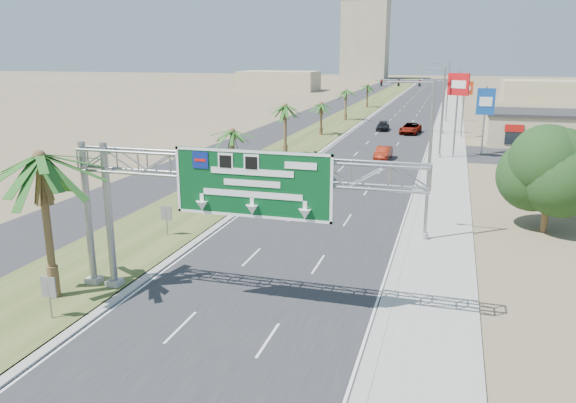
{
  "coord_description": "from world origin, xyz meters",
  "views": [
    {
      "loc": [
        8.71,
        -12.91,
        11.53
      ],
      "look_at": [
        0.92,
        13.62,
        4.2
      ],
      "focal_mm": 35.0,
      "sensor_mm": 36.0,
      "label": 1
    }
  ],
  "objects_px": {
    "pole_sign_blue": "(486,104)",
    "pole_sign_red_far": "(464,92)",
    "palm_near": "(39,158)",
    "car_left_lane": "(320,177)",
    "car_mid_lane": "(383,153)",
    "signal_mast": "(429,101)",
    "car_right_lane": "(410,129)",
    "sign_gantry": "(223,179)",
    "store_building": "(560,130)",
    "pole_sign_red_near": "(458,90)",
    "car_far": "(383,126)"
  },
  "relations": [
    {
      "from": "palm_near",
      "to": "pole_sign_blue",
      "type": "distance_m",
      "value": 52.41
    },
    {
      "from": "car_far",
      "to": "pole_sign_red_far",
      "type": "distance_m",
      "value": 13.65
    },
    {
      "from": "car_far",
      "to": "signal_mast",
      "type": "bearing_deg",
      "value": -16.4
    },
    {
      "from": "pole_sign_red_near",
      "to": "palm_near",
      "type": "bearing_deg",
      "value": -112.3
    },
    {
      "from": "signal_mast",
      "to": "store_building",
      "type": "xyz_separation_m",
      "value": [
        16.83,
        -5.97,
        -2.85
      ]
    },
    {
      "from": "car_right_lane",
      "to": "pole_sign_red_near",
      "type": "relative_size",
      "value": 0.58
    },
    {
      "from": "signal_mast",
      "to": "car_right_lane",
      "type": "height_order",
      "value": "signal_mast"
    },
    {
      "from": "store_building",
      "to": "car_mid_lane",
      "type": "distance_m",
      "value": 26.36
    },
    {
      "from": "signal_mast",
      "to": "pole_sign_red_far",
      "type": "distance_m",
      "value": 5.76
    },
    {
      "from": "car_right_lane",
      "to": "pole_sign_blue",
      "type": "bearing_deg",
      "value": -52.77
    },
    {
      "from": "signal_mast",
      "to": "pole_sign_blue",
      "type": "distance_m",
      "value": 17.61
    },
    {
      "from": "palm_near",
      "to": "pole_sign_red_near",
      "type": "height_order",
      "value": "pole_sign_red_near"
    },
    {
      "from": "pole_sign_red_far",
      "to": "signal_mast",
      "type": "bearing_deg",
      "value": 148.56
    },
    {
      "from": "signal_mast",
      "to": "pole_sign_red_near",
      "type": "bearing_deg",
      "value": -78.94
    },
    {
      "from": "store_building",
      "to": "car_far",
      "type": "bearing_deg",
      "value": 161.78
    },
    {
      "from": "pole_sign_blue",
      "to": "pole_sign_red_far",
      "type": "relative_size",
      "value": 0.98
    },
    {
      "from": "pole_sign_red_near",
      "to": "pole_sign_red_far",
      "type": "bearing_deg",
      "value": 86.8
    },
    {
      "from": "pole_sign_red_far",
      "to": "car_left_lane",
      "type": "bearing_deg",
      "value": -110.07
    },
    {
      "from": "sign_gantry",
      "to": "car_left_lane",
      "type": "xyz_separation_m",
      "value": [
        -1.34,
        25.4,
        -5.32
      ]
    },
    {
      "from": "car_left_lane",
      "to": "pole_sign_red_near",
      "type": "xyz_separation_m",
      "value": [
        11.4,
        17.06,
        6.87
      ]
    },
    {
      "from": "car_far",
      "to": "pole_sign_red_near",
      "type": "xyz_separation_m",
      "value": [
        10.58,
        -21.38,
        6.97
      ]
    },
    {
      "from": "car_right_lane",
      "to": "car_far",
      "type": "bearing_deg",
      "value": 155.83
    },
    {
      "from": "car_left_lane",
      "to": "car_right_lane",
      "type": "distance_m",
      "value": 36.29
    },
    {
      "from": "store_building",
      "to": "car_left_lane",
      "type": "distance_m",
      "value": 39.22
    },
    {
      "from": "car_right_lane",
      "to": "pole_sign_red_near",
      "type": "height_order",
      "value": "pole_sign_red_near"
    },
    {
      "from": "car_left_lane",
      "to": "pole_sign_red_far",
      "type": "height_order",
      "value": "pole_sign_red_far"
    },
    {
      "from": "signal_mast",
      "to": "sign_gantry",
      "type": "bearing_deg",
      "value": -95.74
    },
    {
      "from": "palm_near",
      "to": "car_mid_lane",
      "type": "distance_m",
      "value": 43.29
    },
    {
      "from": "pole_sign_red_near",
      "to": "car_far",
      "type": "bearing_deg",
      "value": 116.33
    },
    {
      "from": "car_right_lane",
      "to": "store_building",
      "type": "bearing_deg",
      "value": -9.37
    },
    {
      "from": "car_left_lane",
      "to": "pole_sign_blue",
      "type": "bearing_deg",
      "value": 53.25
    },
    {
      "from": "sign_gantry",
      "to": "pole_sign_red_near",
      "type": "relative_size",
      "value": 1.74
    },
    {
      "from": "sign_gantry",
      "to": "car_far",
      "type": "distance_m",
      "value": 64.07
    },
    {
      "from": "car_far",
      "to": "pole_sign_red_near",
      "type": "height_order",
      "value": "pole_sign_red_near"
    },
    {
      "from": "pole_sign_blue",
      "to": "car_far",
      "type": "bearing_deg",
      "value": 127.48
    },
    {
      "from": "car_right_lane",
      "to": "signal_mast",
      "type": "bearing_deg",
      "value": 22.82
    },
    {
      "from": "pole_sign_red_near",
      "to": "pole_sign_red_far",
      "type": "relative_size",
      "value": 1.21
    },
    {
      "from": "store_building",
      "to": "pole_sign_red_near",
      "type": "bearing_deg",
      "value": -133.68
    },
    {
      "from": "car_far",
      "to": "palm_near",
      "type": "bearing_deg",
      "value": -98.16
    },
    {
      "from": "car_mid_lane",
      "to": "pole_sign_blue",
      "type": "distance_m",
      "value": 13.43
    },
    {
      "from": "sign_gantry",
      "to": "store_building",
      "type": "relative_size",
      "value": 0.93
    },
    {
      "from": "palm_near",
      "to": "car_mid_lane",
      "type": "height_order",
      "value": "palm_near"
    },
    {
      "from": "sign_gantry",
      "to": "car_left_lane",
      "type": "distance_m",
      "value": 25.98
    },
    {
      "from": "car_mid_lane",
      "to": "pole_sign_red_far",
      "type": "height_order",
      "value": "pole_sign_red_far"
    },
    {
      "from": "car_far",
      "to": "pole_sign_blue",
      "type": "height_order",
      "value": "pole_sign_blue"
    },
    {
      "from": "signal_mast",
      "to": "car_left_lane",
      "type": "xyz_separation_m",
      "value": [
        -7.57,
        -36.65,
        -4.11
      ]
    },
    {
      "from": "car_right_lane",
      "to": "car_far",
      "type": "height_order",
      "value": "car_right_lane"
    },
    {
      "from": "sign_gantry",
      "to": "signal_mast",
      "type": "distance_m",
      "value": 62.37
    },
    {
      "from": "signal_mast",
      "to": "car_right_lane",
      "type": "xyz_separation_m",
      "value": [
        -2.4,
        -0.73,
        -4.07
      ]
    },
    {
      "from": "pole_sign_blue",
      "to": "car_mid_lane",
      "type": "bearing_deg",
      "value": -149.16
    }
  ]
}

